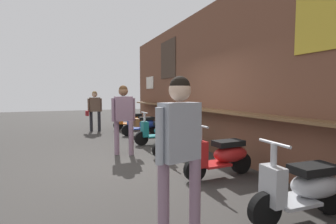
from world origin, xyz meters
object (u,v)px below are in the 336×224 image
scooter_blue (143,124)px  shopper_with_handbag (124,113)px  scooter_orange (132,120)px  scooter_green (183,140)px  shopper_browsing (94,107)px  shopper_passing (180,140)px  scooter_silver (305,187)px  scooter_red (223,155)px  scooter_teal (160,131)px

scooter_blue → shopper_with_handbag: size_ratio=0.83×
scooter_orange → scooter_green: same height
scooter_blue → scooter_green: same height
scooter_orange → scooter_green: size_ratio=1.00×
scooter_green → shopper_browsing: shopper_browsing is taller
scooter_orange → scooter_green: bearing=92.8°
shopper_passing → scooter_silver: bearing=68.2°
shopper_with_handbag → scooter_orange: bearing=-16.9°
scooter_orange → scooter_silver: 8.04m
scooter_blue → shopper_browsing: shopper_browsing is taller
scooter_silver → scooter_blue: bearing=-86.1°
scooter_red → shopper_passing: (1.41, -1.54, 0.64)m
shopper_passing → scooter_green: bearing=140.0°
scooter_silver → shopper_browsing: (-8.10, -1.51, 0.57)m
scooter_green → shopper_passing: shopper_passing is taller
scooter_green → scooter_teal: bearing=-91.5°
scooter_blue → scooter_silver: size_ratio=1.00×
scooter_teal → shopper_with_handbag: 1.68m
scooter_teal → shopper_passing: 4.87m
scooter_red → shopper_passing: 2.19m
scooter_red → scooter_silver: same height
shopper_passing → scooter_teal: bearing=148.3°
scooter_orange → shopper_with_handbag: (4.12, -1.27, 0.65)m
shopper_with_handbag → shopper_passing: (3.68, -0.27, -0.00)m
scooter_green → scooter_silver: 3.26m
scooter_red → shopper_browsing: bearing=-78.5°
scooter_teal → scooter_green: size_ratio=1.00×
shopper_browsing → shopper_passing: shopper_passing is taller
scooter_silver → shopper_with_handbag: shopper_with_handbag is taller
scooter_silver → scooter_red: bearing=-86.1°
scooter_green → shopper_passing: 3.46m
scooter_teal → scooter_red: (3.16, 0.00, 0.00)m
scooter_teal → shopper_browsing: (-3.29, -1.51, 0.57)m
scooter_silver → shopper_browsing: 8.26m
scooter_blue → scooter_red: same height
scooter_silver → shopper_passing: (-0.24, -1.54, 0.64)m
shopper_with_handbag → scooter_silver: bearing=-161.8°
scooter_orange → scooter_red: size_ratio=1.00×
scooter_orange → scooter_teal: bearing=92.8°
scooter_teal → shopper_passing: shopper_passing is taller
scooter_teal → scooter_silver: (4.81, -0.00, 0.00)m
scooter_green → scooter_silver: same height
shopper_with_handbag → shopper_browsing: bearing=3.4°
shopper_with_handbag → shopper_browsing: (-4.18, -0.24, -0.08)m
scooter_blue → scooter_silver: 6.48m
scooter_orange → scooter_blue: size_ratio=1.00×
scooter_blue → shopper_browsing: bearing=-45.3°
scooter_blue → shopper_browsing: size_ratio=0.88×
scooter_red → shopper_with_handbag: shopper_with_handbag is taller
scooter_orange → shopper_browsing: (-0.06, -1.51, 0.57)m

